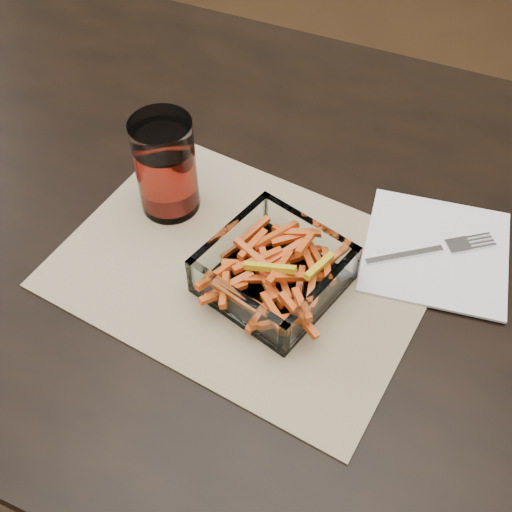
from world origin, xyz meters
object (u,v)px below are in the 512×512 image
(fork, at_px, (435,249))
(dining_table, at_px, (278,264))
(tumbler, at_px, (166,169))
(glass_bowl, at_px, (274,272))

(fork, bearing_deg, dining_table, -117.64)
(tumbler, xyz_separation_m, fork, (0.35, 0.06, -0.06))
(glass_bowl, bearing_deg, tumbler, 158.54)
(dining_table, xyz_separation_m, glass_bowl, (0.03, -0.10, 0.11))
(dining_table, bearing_deg, tumbler, -169.60)
(dining_table, height_order, glass_bowl, glass_bowl)
(dining_table, relative_size, fork, 10.66)
(tumbler, height_order, fork, tumbler)
(fork, bearing_deg, glass_bowl, -89.08)
(dining_table, relative_size, glass_bowl, 8.65)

